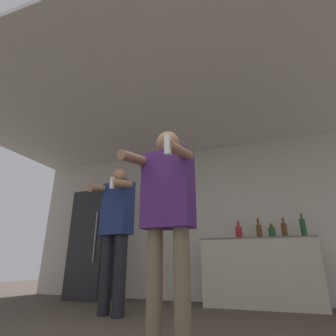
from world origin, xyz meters
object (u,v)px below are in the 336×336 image
at_px(bottle_clear_vodka, 272,232).
at_px(person_woman_foreground, 167,207).
at_px(bottle_dark_rum, 239,232).
at_px(bottle_tall_gin, 303,227).
at_px(bottle_red_label, 259,231).
at_px(bottle_brown_liquor, 284,230).
at_px(person_man_side, 116,226).
at_px(refrigerator, 95,243).

distance_m(bottle_clear_vodka, person_woman_foreground, 2.38).
distance_m(bottle_dark_rum, bottle_tall_gin, 0.88).
relative_size(bottle_red_label, person_woman_foreground, 0.18).
relative_size(bottle_brown_liquor, bottle_red_label, 0.95).
bearing_deg(bottle_red_label, bottle_tall_gin, -0.00).
distance_m(person_woman_foreground, person_man_side, 1.49).
relative_size(bottle_tall_gin, bottle_red_label, 1.16).
xyz_separation_m(bottle_dark_rum, bottle_tall_gin, (0.88, -0.00, 0.03)).
bearing_deg(bottle_brown_liquor, person_man_side, -149.57).
distance_m(bottle_dark_rum, bottle_clear_vodka, 0.47).
bearing_deg(bottle_red_label, person_woman_foreground, -105.75).
bearing_deg(bottle_dark_rum, person_man_side, -139.55).
height_order(bottle_clear_vodka, bottle_red_label, bottle_red_label).
height_order(bottle_tall_gin, person_woman_foreground, person_woman_foreground).
xyz_separation_m(bottle_dark_rum, bottle_clear_vodka, (0.47, -0.00, -0.02)).
bearing_deg(person_woman_foreground, bottle_brown_liquor, 66.52).
relative_size(refrigerator, person_woman_foreground, 1.10).
relative_size(bottle_tall_gin, person_man_side, 0.19).
bearing_deg(person_man_side, bottle_tall_gin, 27.65).
height_order(bottle_red_label, person_man_side, person_man_side).
distance_m(bottle_tall_gin, person_man_side, 2.58).
distance_m(refrigerator, person_woman_foreground, 3.11).
relative_size(bottle_dark_rum, person_woman_foreground, 0.18).
height_order(person_woman_foreground, person_man_side, person_man_side).
relative_size(bottle_brown_liquor, bottle_tall_gin, 0.82).
xyz_separation_m(bottle_dark_rum, person_man_side, (-1.40, -1.20, 0.00)).
bearing_deg(bottle_dark_rum, bottle_red_label, 0.00).
height_order(bottle_dark_rum, person_woman_foreground, person_woman_foreground).
bearing_deg(bottle_dark_rum, refrigerator, -179.80).
distance_m(bottle_red_label, person_woman_foreground, 2.33).
bearing_deg(bottle_dark_rum, bottle_tall_gin, -0.00).
relative_size(bottle_clear_vodka, bottle_tall_gin, 0.64).
bearing_deg(bottle_clear_vodka, bottle_dark_rum, 180.00).
xyz_separation_m(bottle_red_label, person_man_side, (-1.69, -1.20, -0.00)).
distance_m(bottle_dark_rum, person_woman_foreground, 2.27).
distance_m(refrigerator, bottle_clear_vodka, 2.96).
distance_m(bottle_clear_vodka, bottle_red_label, 0.18).
relative_size(person_woman_foreground, person_man_side, 0.92).
distance_m(bottle_brown_liquor, person_woman_foreground, 2.44).
bearing_deg(person_woman_foreground, refrigerator, 134.01).
height_order(refrigerator, bottle_brown_liquor, refrigerator).
height_order(refrigerator, bottle_tall_gin, refrigerator).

